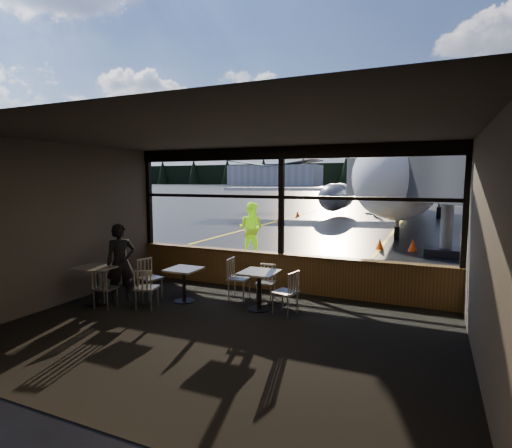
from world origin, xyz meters
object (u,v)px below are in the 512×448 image
Objects in this scene: airliner at (409,145)px; chair_near_w at (239,279)px; cafe_table_mid at (184,285)px; chair_mid_s at (147,288)px; chair_near_e at (285,293)px; cone_wing at (298,214)px; cafe_table_near at (259,291)px; ground_crew at (251,229)px; passenger at (121,263)px; cone_nose at (380,244)px; chair_mid_w at (150,279)px; cone_extra at (413,245)px; chair_near_n at (266,283)px; cafe_table_left at (96,285)px; chair_left_s at (105,289)px; jet_bridge at (442,194)px.

airliner reaches higher than chair_near_w.
chair_mid_s reaches higher than cafe_table_mid.
cone_wing is at bearing 30.74° from chair_near_e.
ground_crew is (-2.72, 5.51, 0.55)m from cafe_table_near.
airliner reaches higher than cone_wing.
passenger is at bearing 86.04° from ground_crew.
cone_nose is (0.81, 8.69, -0.24)m from chair_near_e.
cone_extra is (5.22, 8.93, -0.22)m from chair_mid_w.
chair_near_n is 8.50m from cone_extra.
cafe_table_left is at bearing 117.05° from chair_near_e.
ground_crew is at bearing 83.79° from cafe_table_left.
chair_left_s is at bearing -82.61° from cone_wing.
jet_bridge is (1.98, -16.03, -2.93)m from airliner.
chair_near_w is 2.87m from chair_left_s.
ground_crew is at bearing -166.05° from jet_bridge.
chair_near_n is at bearing 25.68° from cafe_table_mid.
cone_extra is at bearing -149.87° from ground_crew.
chair_left_s is (-1.27, -1.05, 0.04)m from cafe_table_mid.
airliner is at bearing 86.23° from cafe_table_near.
cafe_table_mid reaches higher than cone_extra.
chair_mid_w is at bearing -120.32° from cone_extra.
ground_crew reaches higher than cafe_table_near.
cafe_table_left is at bearing 21.45° from chair_near_n.
chair_near_n is at bearing 58.52° from chair_near_e.
cafe_table_left is at bearing 177.50° from passenger.
cone_extra is at bearing 154.63° from chair_near_w.
chair_near_e is 8.73m from cone_nose.
cone_extra is (1.20, 0.07, 0.02)m from cone_nose.
cafe_table_mid is 1.90m from cafe_table_left.
cafe_table_left is 0.95× the size of chair_mid_s.
cone_extra is at bearing 118.90° from jet_bridge.
airliner is 9.22m from cone_wing.
chair_left_s is (0.41, -0.15, 0.01)m from cafe_table_left.
cafe_table_left is (-3.43, -1.07, 0.01)m from cafe_table_near.
chair_near_n is 3.45m from chair_left_s.
passenger is (-1.34, -0.49, 0.49)m from cafe_table_mid.
cafe_table_near is 1.87× the size of cone_nose.
airliner is at bearing -99.65° from chair_near_n.
chair_mid_w is 5.79m from ground_crew.
cone_wing is at bearing -78.78° from ground_crew.
airliner reaches higher than cafe_table_left.
passenger is 10.32m from cone_nose.
ground_crew is at bearing 34.26° from passenger.
chair_near_e is (4.04, 0.98, 0.04)m from cafe_table_left.
ground_crew is 15.47m from cone_wing.
chair_near_n is 1.88× the size of cone_nose.
cone_nose is at bearing 80.67° from cafe_table_near.
jet_bridge is 23.75× the size of cone_nose.
jet_bridge is 9.95m from chair_mid_s.
chair_left_s is at bearing -135.00° from passenger.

